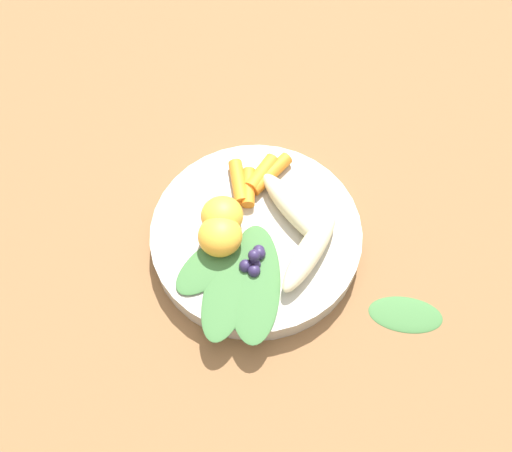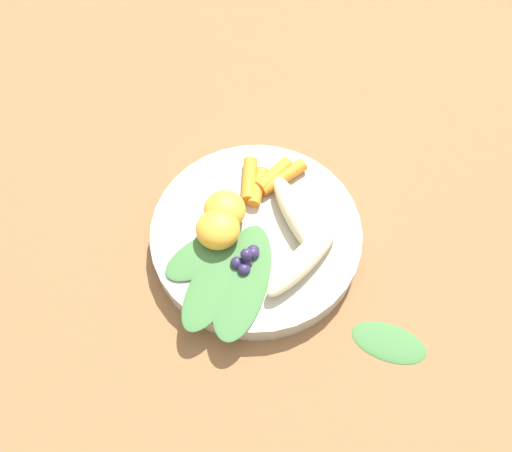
{
  "view_description": "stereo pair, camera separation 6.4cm",
  "coord_description": "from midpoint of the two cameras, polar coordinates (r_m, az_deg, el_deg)",
  "views": [
    {
      "loc": [
        -0.07,
        0.3,
        0.6
      ],
      "look_at": [
        0.0,
        0.0,
        0.04
      ],
      "focal_mm": 40.51,
      "sensor_mm": 36.0,
      "label": 1
    },
    {
      "loc": [
        -0.13,
        0.28,
        0.6
      ],
      "look_at": [
        0.0,
        0.0,
        0.04
      ],
      "focal_mm": 40.51,
      "sensor_mm": 36.0,
      "label": 2
    }
  ],
  "objects": [
    {
      "name": "carrot_front",
      "position": [
        0.68,
        -1.02,
        4.91
      ],
      "size": [
        0.04,
        0.06,
        0.02
      ],
      "primitive_type": "cylinder",
      "rotation": [
        0.0,
        1.57,
        4.23
      ],
      "color": "orange",
      "rests_on": "bowl"
    },
    {
      "name": "kale_leaf_right",
      "position": [
        0.62,
        -5.69,
        -6.25
      ],
      "size": [
        0.05,
        0.13,
        0.0
      ],
      "primitive_type": "ellipsoid",
      "rotation": [
        0.0,
        0.0,
        7.86
      ],
      "color": "#3D7038",
      "rests_on": "bowl"
    },
    {
      "name": "blueberry_pile",
      "position": [
        0.62,
        -3.13,
        -3.75
      ],
      "size": [
        0.02,
        0.04,
        0.02
      ],
      "color": "#2D234C",
      "rests_on": "bowl"
    },
    {
      "name": "kale_leaf_stray",
      "position": [
        0.65,
        11.86,
        -8.77
      ],
      "size": [
        0.08,
        0.05,
        0.01
      ],
      "primitive_type": "ellipsoid",
      "rotation": [
        0.0,
        0.0,
        3.24
      ],
      "color": "#3D7038",
      "rests_on": "ground_plane"
    },
    {
      "name": "carrot_rear",
      "position": [
        0.67,
        -4.46,
        4.13
      ],
      "size": [
        0.04,
        0.06,
        0.02
      ],
      "primitive_type": "cylinder",
      "rotation": [
        0.0,
        1.57,
        5.11
      ],
      "color": "orange",
      "rests_on": "bowl"
    },
    {
      "name": "carrot_mid_left",
      "position": [
        0.68,
        -2.1,
        4.97
      ],
      "size": [
        0.03,
        0.05,
        0.02
      ],
      "primitive_type": "cylinder",
      "rotation": [
        0.0,
        1.57,
        4.38
      ],
      "color": "orange",
      "rests_on": "bowl"
    },
    {
      "name": "banana_peeled_left",
      "position": [
        0.65,
        0.91,
        1.48
      ],
      "size": [
        0.1,
        0.09,
        0.03
      ],
      "primitive_type": "ellipsoid",
      "rotation": [
        0.0,
        0.0,
        5.56
      ],
      "color": "beige",
      "rests_on": "bowl"
    },
    {
      "name": "kale_leaf_rear",
      "position": [
        0.62,
        -3.12,
        -5.85
      ],
      "size": [
        0.08,
        0.15,
        0.0
      ],
      "primitive_type": "ellipsoid",
      "rotation": [
        0.0,
        0.0,
        8.06
      ],
      "color": "#3D7038",
      "rests_on": "bowl"
    },
    {
      "name": "orange_segment_near",
      "position": [
        0.63,
        -6.47,
        -1.25
      ],
      "size": [
        0.05,
        0.05,
        0.04
      ],
      "primitive_type": "ellipsoid",
      "color": "#F4A833",
      "rests_on": "bowl"
    },
    {
      "name": "banana_peeled_right",
      "position": [
        0.62,
        2.43,
        -2.72
      ],
      "size": [
        0.06,
        0.11,
        0.03
      ],
      "primitive_type": "ellipsoid",
      "rotation": [
        0.0,
        0.0,
        4.41
      ],
      "color": "beige",
      "rests_on": "bowl"
    },
    {
      "name": "carrot_mid_right",
      "position": [
        0.67,
        -3.48,
        3.59
      ],
      "size": [
        0.03,
        0.05,
        0.02
      ],
      "primitive_type": "cylinder",
      "rotation": [
        0.0,
        1.57,
        4.93
      ],
      "color": "orange",
      "rests_on": "bowl"
    },
    {
      "name": "ground_plane",
      "position": [
        0.67,
        -2.71,
        -1.83
      ],
      "size": [
        2.4,
        2.4,
        0.0
      ],
      "primitive_type": "plane",
      "color": "brown"
    },
    {
      "name": "bowl",
      "position": [
        0.66,
        -2.76,
        -1.27
      ],
      "size": [
        0.24,
        0.24,
        0.03
      ],
      "primitive_type": "cylinder",
      "color": "#B2AD9E",
      "rests_on": "ground_plane"
    },
    {
      "name": "kale_leaf_left",
      "position": [
        0.63,
        -7.3,
        -3.94
      ],
      "size": [
        0.09,
        0.11,
        0.0
      ],
      "primitive_type": "ellipsoid",
      "rotation": [
        0.0,
        0.0,
        7.31
      ],
      "color": "#3D7038",
      "rests_on": "bowl"
    },
    {
      "name": "orange_segment_far",
      "position": [
        0.64,
        -6.13,
        1.05
      ],
      "size": [
        0.05,
        0.05,
        0.04
      ],
      "primitive_type": "ellipsoid",
      "color": "#F4A833",
      "rests_on": "bowl"
    }
  ]
}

